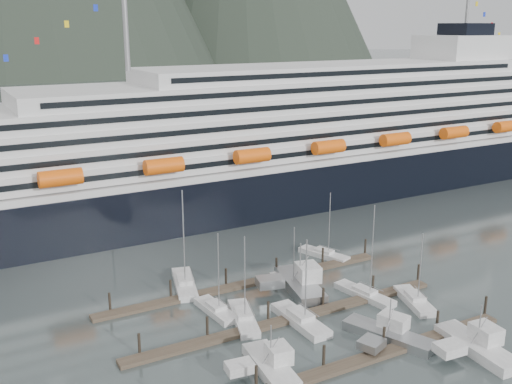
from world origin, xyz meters
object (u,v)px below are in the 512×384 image
sailboat_a (216,310)px  sailboat_f (290,282)px  sailboat_e (185,284)px  trawler_d (477,346)px  sailboat_h (415,301)px  trawler_c (388,334)px  sailboat_g (324,255)px  sailboat_c (300,321)px  trawler_b (270,365)px  cruise_ship (301,145)px  trawler_e (299,283)px  sailboat_b (244,319)px  sailboat_d (364,294)px

sailboat_a → sailboat_f: (14.09, 3.07, -0.03)m
sailboat_e → trawler_d: (24.19, -34.98, 0.44)m
sailboat_e → sailboat_h: size_ratio=1.41×
trawler_c → sailboat_f: bearing=-16.0°
sailboat_g → trawler_c: size_ratio=0.98×
sailboat_c → trawler_c: bearing=-141.0°
trawler_b → cruise_ship: bearing=-29.0°
sailboat_f → trawler_c: sailboat_f is taller
trawler_e → sailboat_b: bearing=124.9°
trawler_e → sailboat_f: bearing=19.5°
sailboat_b → sailboat_d: (19.16, -1.94, 0.00)m
sailboat_c → trawler_c: size_ratio=1.04×
sailboat_c → sailboat_h: bearing=-100.2°
sailboat_c → trawler_b: size_ratio=1.24×
sailboat_a → sailboat_c: 11.95m
sailboat_a → sailboat_e: bearing=-1.9°
sailboat_d → sailboat_a: bearing=64.2°
sailboat_d → sailboat_g: (4.00, 16.10, -0.02)m
cruise_ship → trawler_b: (-43.90, -61.44, -11.19)m
sailboat_b → trawler_b: (-3.02, -12.33, 0.44)m
sailboat_d → trawler_d: sailboat_d is taller
sailboat_a → trawler_b: bearing=172.2°
sailboat_a → trawler_b: sailboat_a is taller
sailboat_g → cruise_ship: bearing=-47.4°
sailboat_h → sailboat_e: bearing=69.4°
trawler_e → sailboat_e: bearing=70.9°
trawler_d → sailboat_b: bearing=50.0°
cruise_ship → sailboat_g: bearing=-116.9°
trawler_e → trawler_d: bearing=-147.6°
sailboat_c → trawler_e: size_ratio=0.98×
sailboat_b → sailboat_c: (6.42, -4.26, 0.01)m
trawler_c → trawler_e: 18.28m
sailboat_b → trawler_c: sailboat_b is taller
sailboat_e → sailboat_h: 34.35m
sailboat_g → sailboat_c: bearing=117.2°
sailboat_f → sailboat_h: (12.26, -14.22, 0.03)m
sailboat_h → sailboat_f: bearing=58.6°
sailboat_f → trawler_e: size_ratio=0.76×
sailboat_d → trawler_d: bearing=176.3°
cruise_ship → sailboat_c: (-34.46, -53.37, -11.61)m
trawler_d → trawler_e: bearing=24.1°
sailboat_h → trawler_e: (-12.01, 12.14, 0.59)m
sailboat_b → trawler_c: 19.21m
sailboat_c → sailboat_f: (5.42, 11.29, -0.05)m
sailboat_e → trawler_e: (14.91, -9.20, 0.56)m
sailboat_d → sailboat_h: sailboat_d is taller
cruise_ship → trawler_d: bearing=-105.6°
trawler_b → sailboat_a: bearing=3.9°
sailboat_f → trawler_d: sailboat_f is taller
sailboat_a → sailboat_f: bearing=-82.8°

